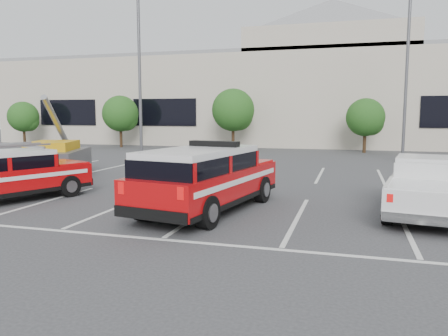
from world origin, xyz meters
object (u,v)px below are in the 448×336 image
object	(u,v)px
light_pole_left	(140,74)
white_pickup	(425,192)
convention_building	(311,95)
tree_left	(122,115)
fire_chief_suv	(207,183)
utility_rig	(50,161)
tree_far_left	(25,118)
tree_mid_left	(234,111)
tree_mid_right	(367,119)
ladder_suv	(10,178)
light_pole_mid	(407,73)

from	to	relation	value
light_pole_left	white_pickup	bearing A→B (deg)	-36.48
convention_building	tree_left	bearing A→B (deg)	-146.95
tree_left	white_pickup	bearing A→B (deg)	-44.26
tree_left	fire_chief_suv	size ratio (longest dim) A/B	0.73
utility_rig	tree_far_left	bearing A→B (deg)	112.63
fire_chief_suv	tree_mid_left	bearing A→B (deg)	112.73
white_pickup	utility_rig	world-z (taller)	utility_rig
tree_mid_right	light_pole_left	world-z (taller)	light_pole_left
convention_building	tree_far_left	size ratio (longest dim) A/B	15.04
convention_building	utility_rig	world-z (taller)	convention_building
utility_rig	tree_mid_left	bearing A→B (deg)	56.88
convention_building	ladder_suv	size ratio (longest dim) A/B	11.87
tree_mid_left	white_pickup	world-z (taller)	tree_mid_left
fire_chief_suv	white_pickup	bearing A→B (deg)	22.94
tree_far_left	tree_mid_left	distance (m)	20.01
tree_mid_left	tree_mid_right	bearing A→B (deg)	-0.00
tree_left	fire_chief_suv	world-z (taller)	tree_left
convention_building	tree_mid_right	xyz separation A→B (m)	(4.91, -9.82, -2.22)
light_pole_left	ladder_suv	distance (m)	12.97
light_pole_mid	tree_mid_right	bearing A→B (deg)	107.52
convention_building	white_pickup	bearing A→B (deg)	-78.97
tree_mid_right	white_pickup	distance (m)	20.57
fire_chief_suv	ladder_suv	bearing A→B (deg)	-167.53
tree_far_left	white_pickup	bearing A→B (deg)	-33.43
light_pole_mid	ladder_suv	bearing A→B (deg)	-130.14
tree_left	utility_rig	distance (m)	18.42
white_pickup	utility_rig	xyz separation A→B (m)	(-14.92, 3.18, 0.09)
tree_left	light_pole_left	world-z (taller)	light_pole_left
convention_building	fire_chief_suv	size ratio (longest dim) A/B	9.95
tree_left	utility_rig	size ratio (longest dim) A/B	0.89
fire_chief_suv	tree_far_left	bearing A→B (deg)	148.73
tree_mid_left	ladder_suv	bearing A→B (deg)	-94.31
tree_left	tree_mid_right	bearing A→B (deg)	-0.00
fire_chief_suv	ladder_suv	world-z (taller)	fire_chief_suv
convention_building	fire_chief_suv	xyz separation A→B (m)	(-0.12, -31.67, -3.89)
tree_mid_right	utility_rig	xyz separation A→B (m)	(-13.93, -17.27, -1.78)
light_pole_mid	utility_rig	size ratio (longest dim) A/B	2.05
tree_mid_right	fire_chief_suv	distance (m)	22.49
convention_building	utility_rig	distance (m)	28.83
light_pole_left	fire_chief_suv	bearing A→B (deg)	-55.68
tree_far_left	tree_mid_left	bearing A→B (deg)	0.00
utility_rig	tree_mid_right	bearing A→B (deg)	30.82
tree_left	tree_mid_left	size ratio (longest dim) A/B	0.91
tree_mid_left	fire_chief_suv	size ratio (longest dim) A/B	0.80
light_pole_left	white_pickup	xyz separation A→B (m)	(14.08, -10.41, -4.55)
tree_left	utility_rig	bearing A→B (deg)	-70.65
light_pole_mid	fire_chief_suv	xyz separation A→B (m)	(-6.94, -15.81, -4.36)
tree_mid_right	light_pole_left	size ratio (longest dim) A/B	0.39
convention_building	light_pole_left	world-z (taller)	convention_building
light_pole_left	fire_chief_suv	distance (m)	14.94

